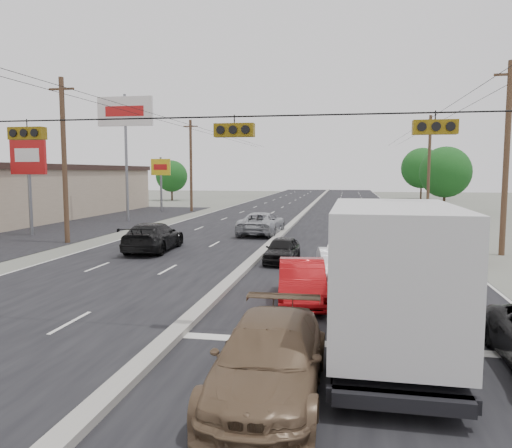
{
  "coord_description": "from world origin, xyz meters",
  "views": [
    {
      "loc": [
        4.43,
        -12.87,
        4.37
      ],
      "look_at": [
        0.71,
        7.49,
        2.2
      ],
      "focal_mm": 35.0,
      "sensor_mm": 36.0,
      "label": 1
    }
  ],
  "objects_px": {
    "utility_pole_left_c": "(191,165)",
    "box_truck": "(390,280)",
    "pole_sign_billboard": "(125,119)",
    "tan_sedan": "(269,360)",
    "pole_sign_mid": "(28,161)",
    "pole_sign_far": "(161,171)",
    "red_sedan": "(302,282)",
    "queue_car_a": "(282,250)",
    "queue_car_e": "(452,245)",
    "utility_pole_left_b": "(64,160)",
    "utility_pole_right_c": "(429,164)",
    "tree_left_far": "(172,176)",
    "oncoming_far": "(262,224)",
    "tree_right_mid": "(445,172)",
    "tree_right_far": "(422,168)",
    "queue_car_b": "(337,267)",
    "utility_pole_right_b": "(506,157)",
    "oncoming_near": "(153,237)"
  },
  "relations": [
    {
      "from": "utility_pole_left_c",
      "to": "tan_sedan",
      "type": "bearing_deg",
      "value": -70.45
    },
    {
      "from": "red_sedan",
      "to": "oncoming_far",
      "type": "height_order",
      "value": "oncoming_far"
    },
    {
      "from": "pole_sign_mid",
      "to": "pole_sign_far",
      "type": "distance_m",
      "value": 22.03
    },
    {
      "from": "queue_car_e",
      "to": "oncoming_far",
      "type": "bearing_deg",
      "value": 140.6
    },
    {
      "from": "box_truck",
      "to": "utility_pole_left_c",
      "type": "bearing_deg",
      "value": 114.31
    },
    {
      "from": "utility_pole_left_c",
      "to": "pole_sign_mid",
      "type": "relative_size",
      "value": 1.43
    },
    {
      "from": "utility_pole_right_c",
      "to": "pole_sign_billboard",
      "type": "relative_size",
      "value": 0.91
    },
    {
      "from": "tree_left_far",
      "to": "red_sedan",
      "type": "relative_size",
      "value": 1.43
    },
    {
      "from": "pole_sign_mid",
      "to": "utility_pole_left_b",
      "type": "bearing_deg",
      "value": -33.69
    },
    {
      "from": "pole_sign_billboard",
      "to": "queue_car_e",
      "type": "bearing_deg",
      "value": -31.9
    },
    {
      "from": "pole_sign_far",
      "to": "oncoming_near",
      "type": "height_order",
      "value": "pole_sign_far"
    },
    {
      "from": "utility_pole_right_b",
      "to": "tree_right_far",
      "type": "relative_size",
      "value": 1.23
    },
    {
      "from": "pole_sign_billboard",
      "to": "box_truck",
      "type": "relative_size",
      "value": 1.52
    },
    {
      "from": "pole_sign_billboard",
      "to": "queue_car_b",
      "type": "xyz_separation_m",
      "value": [
        18.6,
        -21.29,
        -8.21
      ]
    },
    {
      "from": "utility_pole_right_b",
      "to": "tree_left_far",
      "type": "bearing_deg",
      "value": 127.48
    },
    {
      "from": "queue_car_a",
      "to": "queue_car_e",
      "type": "bearing_deg",
      "value": 17.76
    },
    {
      "from": "pole_sign_far",
      "to": "queue_car_b",
      "type": "relative_size",
      "value": 1.5
    },
    {
      "from": "utility_pole_right_b",
      "to": "oncoming_far",
      "type": "xyz_separation_m",
      "value": [
        -13.9,
        6.15,
        -4.32
      ]
    },
    {
      "from": "box_truck",
      "to": "tan_sedan",
      "type": "height_order",
      "value": "box_truck"
    },
    {
      "from": "utility_pole_left_c",
      "to": "box_truck",
      "type": "xyz_separation_m",
      "value": [
        17.95,
        -41.13,
        -3.23
      ]
    },
    {
      "from": "tree_left_far",
      "to": "red_sedan",
      "type": "bearing_deg",
      "value": -66.15
    },
    {
      "from": "utility_pole_left_b",
      "to": "pole_sign_far",
      "type": "distance_m",
      "value": 25.25
    },
    {
      "from": "pole_sign_billboard",
      "to": "box_truck",
      "type": "xyz_separation_m",
      "value": [
        19.95,
        -29.13,
        -6.99
      ]
    },
    {
      "from": "tree_right_far",
      "to": "queue_car_b",
      "type": "distance_m",
      "value": 64.55
    },
    {
      "from": "utility_pole_left_c",
      "to": "tree_right_far",
      "type": "xyz_separation_m",
      "value": [
        28.5,
        30.0,
        -0.15
      ]
    },
    {
      "from": "pole_sign_far",
      "to": "tree_right_mid",
      "type": "relative_size",
      "value": 0.84
    },
    {
      "from": "utility_pole_left_c",
      "to": "pole_sign_billboard",
      "type": "height_order",
      "value": "pole_sign_billboard"
    },
    {
      "from": "utility_pole_left_b",
      "to": "pole_sign_billboard",
      "type": "relative_size",
      "value": 0.91
    },
    {
      "from": "utility_pole_left_b",
      "to": "queue_car_e",
      "type": "xyz_separation_m",
      "value": [
        22.1,
        -2.0,
        -4.37
      ]
    },
    {
      "from": "pole_sign_far",
      "to": "red_sedan",
      "type": "xyz_separation_m",
      "value": [
        19.0,
        -36.56,
        -3.7
      ]
    },
    {
      "from": "red_sedan",
      "to": "pole_sign_mid",
      "type": "bearing_deg",
      "value": 137.24
    },
    {
      "from": "utility_pole_left_b",
      "to": "red_sedan",
      "type": "distance_m",
      "value": 19.83
    },
    {
      "from": "pole_sign_billboard",
      "to": "utility_pole_right_b",
      "type": "bearing_deg",
      "value": -25.71
    },
    {
      "from": "tree_right_mid",
      "to": "queue_car_a",
      "type": "xyz_separation_m",
      "value": [
        -13.6,
        -34.26,
        -3.72
      ]
    },
    {
      "from": "box_truck",
      "to": "queue_car_e",
      "type": "bearing_deg",
      "value": 74.38
    },
    {
      "from": "pole_sign_far",
      "to": "tree_right_mid",
      "type": "distance_m",
      "value": 31.4
    },
    {
      "from": "utility_pole_left_c",
      "to": "pole_sign_far",
      "type": "xyz_separation_m",
      "value": [
        -3.5,
        -0.0,
        -0.7
      ]
    },
    {
      "from": "tree_left_far",
      "to": "pole_sign_far",
      "type": "bearing_deg",
      "value": -73.3
    },
    {
      "from": "box_truck",
      "to": "pole_sign_mid",
      "type": "bearing_deg",
      "value": 140.3
    },
    {
      "from": "utility_pole_right_b",
      "to": "queue_car_e",
      "type": "relative_size",
      "value": 2.32
    },
    {
      "from": "utility_pole_left_b",
      "to": "utility_pole_left_c",
      "type": "height_order",
      "value": "same"
    },
    {
      "from": "utility_pole_right_c",
      "to": "queue_car_e",
      "type": "bearing_deg",
      "value": -96.13
    },
    {
      "from": "utility_pole_right_b",
      "to": "utility_pole_right_c",
      "type": "bearing_deg",
      "value": 90.0
    },
    {
      "from": "tan_sedan",
      "to": "pole_sign_billboard",
      "type": "bearing_deg",
      "value": 118.33
    },
    {
      "from": "utility_pole_right_c",
      "to": "queue_car_b",
      "type": "bearing_deg",
      "value": -104.16
    },
    {
      "from": "utility_pole_right_c",
      "to": "red_sedan",
      "type": "xyz_separation_m",
      "value": [
        -9.5,
        -36.56,
        -4.4
      ]
    },
    {
      "from": "utility_pole_left_b",
      "to": "oncoming_far",
      "type": "height_order",
      "value": "utility_pole_left_b"
    },
    {
      "from": "tree_right_far",
      "to": "pole_sign_billboard",
      "type": "bearing_deg",
      "value": -125.99
    },
    {
      "from": "queue_car_e",
      "to": "oncoming_far",
      "type": "height_order",
      "value": "oncoming_far"
    },
    {
      "from": "tree_right_mid",
      "to": "box_truck",
      "type": "bearing_deg",
      "value": -101.69
    }
  ]
}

